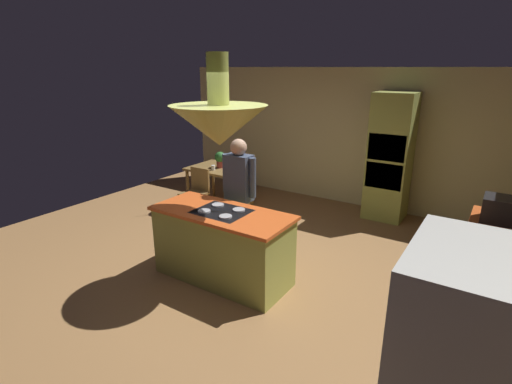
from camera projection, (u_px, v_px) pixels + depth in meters
ground at (233, 271)px, 5.06m from camera, size 8.16×8.16×0.00m
wall_back at (339, 137)px, 7.41m from camera, size 6.80×0.10×2.55m
kitchen_island at (223, 245)px, 4.76m from camera, size 1.74×0.76×0.92m
counter_run_right at (493, 283)px, 3.91m from camera, size 0.73×2.22×0.90m
oven_tower at (390, 157)px, 6.57m from camera, size 0.66×0.62×2.17m
dining_table at (220, 173)px, 7.25m from camera, size 1.08×0.87×0.76m
person_at_island at (239, 191)px, 5.23m from camera, size 0.53×0.22×1.66m
range_hood at (219, 123)px, 4.30m from camera, size 1.10×1.10×1.00m
pendant_light_over_table at (218, 107)px, 6.88m from camera, size 0.32×0.32×0.82m
chair_facing_island at (197, 189)px, 6.78m from camera, size 0.40×0.40×0.87m
chair_by_back_wall at (240, 173)px, 7.82m from camera, size 0.40×0.40×0.87m
potted_plant_on_table at (220, 159)px, 7.16m from camera, size 0.20×0.20×0.30m
cup_on_table at (213, 168)px, 7.02m from camera, size 0.07×0.07×0.09m
canister_flour at (500, 259)px, 3.32m from camera, size 0.11×0.11×0.15m
canister_sugar at (502, 247)px, 3.45m from camera, size 0.12×0.12×0.22m
canister_tea at (502, 242)px, 3.60m from camera, size 0.12×0.12×0.18m
microwave_on_counter at (506, 210)px, 4.25m from camera, size 0.46×0.36×0.28m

